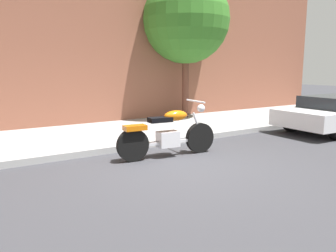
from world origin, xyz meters
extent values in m
plane|color=#38383D|center=(0.00, 0.00, 0.00)|extent=(60.00, 60.00, 0.00)
cube|color=#A1A1A1|center=(0.00, 3.24, 0.07)|extent=(20.42, 3.38, 0.14)
cube|color=brown|center=(0.00, 5.18, 3.85)|extent=(20.42, 0.50, 7.70)
cylinder|color=black|center=(0.82, 0.60, 0.33)|extent=(0.66, 0.17, 0.65)
cylinder|color=black|center=(-0.73, 0.74, 0.33)|extent=(0.66, 0.17, 0.65)
cube|color=silver|center=(0.04, 0.67, 0.38)|extent=(0.46, 0.32, 0.32)
cube|color=silver|center=(0.04, 0.67, 0.31)|extent=(1.41, 0.20, 0.06)
ellipsoid|color=#D1660C|center=(0.22, 0.65, 0.85)|extent=(0.54, 0.30, 0.22)
cube|color=black|center=(-0.13, 0.68, 0.79)|extent=(0.50, 0.28, 0.10)
cube|color=#D1660C|center=(-0.68, 0.73, 0.67)|extent=(0.46, 0.28, 0.10)
cylinder|color=silver|center=(0.76, 0.61, 0.61)|extent=(0.27, 0.07, 0.58)
cylinder|color=silver|center=(0.70, 0.61, 1.13)|extent=(0.10, 0.70, 0.04)
sphere|color=silver|center=(0.84, 0.60, 0.97)|extent=(0.17, 0.17, 0.17)
cylinder|color=silver|center=(-0.19, 0.85, 0.28)|extent=(0.80, 0.16, 0.09)
cylinder|color=black|center=(4.69, 1.19, 0.32)|extent=(0.65, 0.24, 0.64)
cylinder|color=brown|center=(3.14, 4.40, 1.31)|extent=(0.23, 0.23, 2.62)
sphere|color=#367425|center=(3.14, 4.40, 3.41)|extent=(2.90, 2.90, 2.90)
camera|label=1|loc=(-3.63, -5.08, 1.83)|focal=36.08mm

